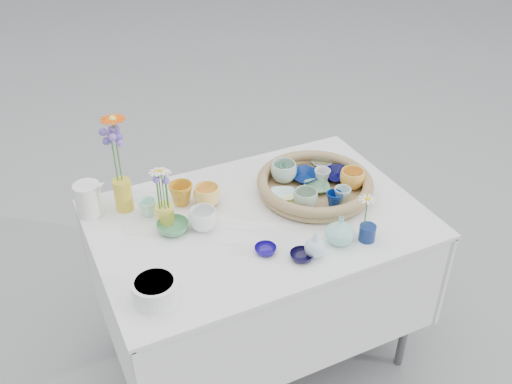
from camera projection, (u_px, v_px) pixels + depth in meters
name	position (u px, v px, depth m)	size (l,w,h in m)	color
ground	(258.00, 350.00, 2.64)	(80.00, 80.00, 0.00)	gray
display_table	(258.00, 350.00, 2.64)	(1.26, 0.86, 0.77)	white
wicker_tray	(315.00, 185.00, 2.33)	(0.47, 0.47, 0.08)	brown
tray_ceramic_0	(304.00, 176.00, 2.39)	(0.13, 0.13, 0.03)	#031956
tray_ceramic_1	(337.00, 175.00, 2.40)	(0.13, 0.13, 0.03)	#01002F
tray_ceramic_2	(352.00, 179.00, 2.33)	(0.10, 0.10, 0.08)	#FFB640
tray_ceramic_3	(317.00, 188.00, 2.33)	(0.10, 0.10, 0.03)	#5F996F
tray_ceramic_4	(305.00, 199.00, 2.21)	(0.10, 0.10, 0.08)	#92AF97
tray_ceramic_5	(283.00, 195.00, 2.28)	(0.10, 0.10, 0.03)	silver
tray_ceramic_6	(284.00, 172.00, 2.37)	(0.11, 0.11, 0.09)	#B1CFC0
tray_ceramic_7	(322.00, 176.00, 2.36)	(0.07, 0.07, 0.06)	silver
tray_ceramic_8	(321.00, 163.00, 2.49)	(0.08, 0.08, 0.02)	#97CAD8
tray_ceramic_9	(334.00, 199.00, 2.23)	(0.06, 0.06, 0.06)	navy
tray_ceramic_10	(290.00, 205.00, 2.22)	(0.10, 0.10, 0.02)	#F7F586
tray_ceramic_11	(342.00, 195.00, 2.25)	(0.07, 0.07, 0.06)	#AFD1C5
tray_ceramic_12	(287.00, 171.00, 2.39)	(0.07, 0.07, 0.06)	#599A77
loose_ceramic_0	(181.00, 194.00, 2.26)	(0.10, 0.10, 0.09)	orange
loose_ceramic_1	(207.00, 196.00, 2.26)	(0.11, 0.11, 0.08)	#FFC95F
loose_ceramic_2	(173.00, 227.00, 2.13)	(0.12, 0.12, 0.04)	#4B915F
loose_ceramic_3	(203.00, 219.00, 2.13)	(0.11, 0.11, 0.08)	white
loose_ceramic_4	(265.00, 250.00, 2.03)	(0.08, 0.08, 0.02)	#160877
loose_ceramic_5	(148.00, 208.00, 2.21)	(0.07, 0.07, 0.07)	#ACEAD0
loose_ceramic_6	(302.00, 256.00, 2.00)	(0.09, 0.09, 0.03)	black
fluted_bowl	(155.00, 290.00, 1.82)	(0.15, 0.15, 0.08)	white
bud_vase_paleblue	(315.00, 243.00, 1.99)	(0.07, 0.07, 0.11)	silver
bud_vase_seafoam	(340.00, 230.00, 2.05)	(0.11, 0.11, 0.11)	#88D3BC
bud_vase_cobalt	(367.00, 233.00, 2.08)	(0.06, 0.06, 0.06)	navy
single_daisy	(366.00, 213.00, 2.03)	(0.08, 0.08, 0.13)	white
tall_vase_yellow	(123.00, 195.00, 2.22)	(0.07, 0.07, 0.13)	gold
gerbera	(117.00, 150.00, 2.12)	(0.11, 0.11, 0.28)	#F45003
hydrangea	(115.00, 159.00, 2.13)	(0.08, 0.08, 0.26)	#5749A4
white_pitcher	(89.00, 200.00, 2.19)	(0.14, 0.10, 0.14)	white
daisy_cup	(165.00, 214.00, 2.16)	(0.07, 0.07, 0.08)	yellow
daisy_posy	(162.00, 189.00, 2.09)	(0.08, 0.08, 0.17)	white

